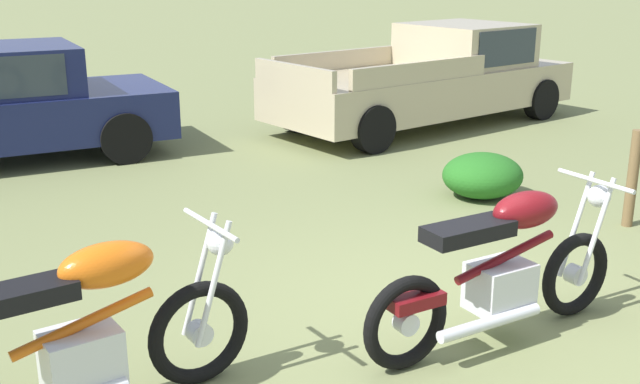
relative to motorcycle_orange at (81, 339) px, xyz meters
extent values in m
plane|color=olive|center=(2.53, 0.36, -0.50)|extent=(120.00, 120.00, 0.00)
torus|color=black|center=(0.67, 0.17, -0.17)|extent=(0.65, 0.25, 0.64)
cylinder|color=silver|center=(0.67, 0.17, -0.17)|extent=(0.16, 0.13, 0.14)
cylinder|color=silver|center=(0.71, 0.28, 0.16)|extent=(0.27, 0.10, 0.73)
cylinder|color=silver|center=(0.75, 0.10, 0.16)|extent=(0.27, 0.10, 0.73)
cube|color=silver|center=(-0.01, 0.00, -0.12)|extent=(0.46, 0.39, 0.32)
cylinder|color=orange|center=(0.02, 0.01, 0.08)|extent=(0.77, 0.25, 0.22)
ellipsoid|color=orange|center=(0.17, 0.05, 0.38)|extent=(0.57, 0.38, 0.24)
cube|color=black|center=(-0.30, -0.07, 0.32)|extent=(0.64, 0.38, 0.10)
cylinder|color=silver|center=(0.77, 0.20, 0.48)|extent=(0.19, 0.63, 0.03)
sphere|color=silver|center=(0.82, 0.21, 0.36)|extent=(0.19, 0.19, 0.16)
torus|color=black|center=(3.34, 0.13, -0.19)|extent=(0.62, 0.19, 0.61)
torus|color=black|center=(1.88, -0.11, -0.19)|extent=(0.62, 0.19, 0.61)
cylinder|color=silver|center=(3.34, 0.13, -0.19)|extent=(0.15, 0.12, 0.14)
cylinder|color=silver|center=(1.88, -0.11, -0.19)|extent=(0.15, 0.12, 0.14)
cylinder|color=silver|center=(3.39, 0.23, 0.15)|extent=(0.28, 0.08, 0.75)
cylinder|color=silver|center=(3.42, 0.05, 0.15)|extent=(0.28, 0.08, 0.75)
cube|color=silver|center=(2.63, 0.01, -0.12)|extent=(0.44, 0.36, 0.32)
cylinder|color=maroon|center=(2.66, 0.02, 0.08)|extent=(0.81, 0.19, 0.23)
ellipsoid|color=maroon|center=(2.81, 0.04, 0.38)|extent=(0.56, 0.34, 0.24)
cube|color=black|center=(2.34, -0.04, 0.32)|extent=(0.63, 0.34, 0.10)
cube|color=maroon|center=(1.94, -0.10, -0.05)|extent=(0.38, 0.24, 0.08)
cylinder|color=silver|center=(3.44, 0.15, 0.48)|extent=(0.14, 0.64, 0.03)
sphere|color=silver|center=(3.50, 0.16, 0.36)|extent=(0.18, 0.18, 0.16)
cylinder|color=silver|center=(2.44, -0.18, -0.26)|extent=(0.80, 0.21, 0.08)
cylinder|color=black|center=(0.73, 7.33, -0.18)|extent=(0.66, 0.29, 0.64)
cylinder|color=black|center=(0.92, 5.62, -0.18)|extent=(0.66, 0.29, 0.64)
cube|color=#BCAD8C|center=(5.48, 6.35, 0.05)|extent=(5.31, 3.21, 0.60)
cube|color=#BCAD8C|center=(6.31, 6.61, 0.67)|extent=(2.02, 2.06, 0.64)
cube|color=#2D3842|center=(6.31, 6.61, 0.69)|extent=(1.75, 2.00, 0.52)
cube|color=#BCAD8C|center=(4.32, 6.87, 0.49)|extent=(2.41, 0.82, 0.28)
cube|color=#BCAD8C|center=(4.82, 5.25, 0.49)|extent=(2.41, 0.82, 0.28)
cube|color=#BCAD8C|center=(3.13, 5.61, 0.49)|extent=(0.59, 1.65, 0.28)
cylinder|color=black|center=(6.94, 7.69, -0.18)|extent=(0.68, 0.40, 0.64)
cylinder|color=black|center=(7.44, 6.08, -0.18)|extent=(0.68, 0.40, 0.64)
cylinder|color=black|center=(3.51, 6.61, -0.18)|extent=(0.68, 0.40, 0.64)
cylinder|color=black|center=(4.01, 5.01, -0.18)|extent=(0.68, 0.40, 0.64)
cylinder|color=brown|center=(5.08, 1.51, -0.03)|extent=(0.10, 0.10, 0.93)
ellipsoid|color=#23651E|center=(4.28, 2.80, -0.26)|extent=(0.87, 0.80, 0.48)
camera|label=1|loc=(-0.11, -3.86, 1.93)|focal=42.74mm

